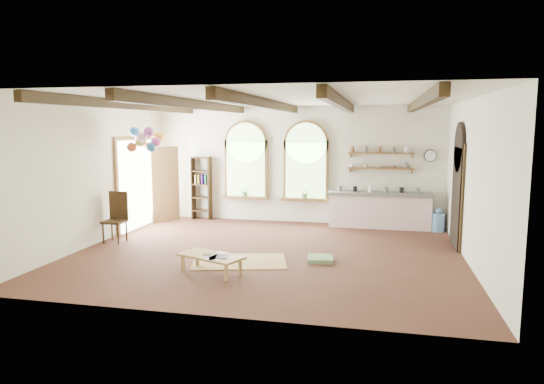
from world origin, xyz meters
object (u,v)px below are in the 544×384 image
(side_chair, at_px, (115,228))
(coffee_table, at_px, (211,257))
(kitchen_counter, at_px, (379,210))
(balloon_cluster, at_px, (145,139))

(side_chair, bearing_deg, coffee_table, -31.55)
(coffee_table, relative_size, side_chair, 1.14)
(side_chair, bearing_deg, kitchen_counter, 26.55)
(side_chair, bearing_deg, balloon_cluster, 48.06)
(kitchen_counter, relative_size, balloon_cluster, 2.34)
(kitchen_counter, distance_m, side_chair, 6.65)
(coffee_table, bearing_deg, side_chair, 148.45)
(kitchen_counter, height_order, side_chair, side_chair)
(balloon_cluster, bearing_deg, coffee_table, -44.63)
(kitchen_counter, relative_size, coffee_table, 2.02)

